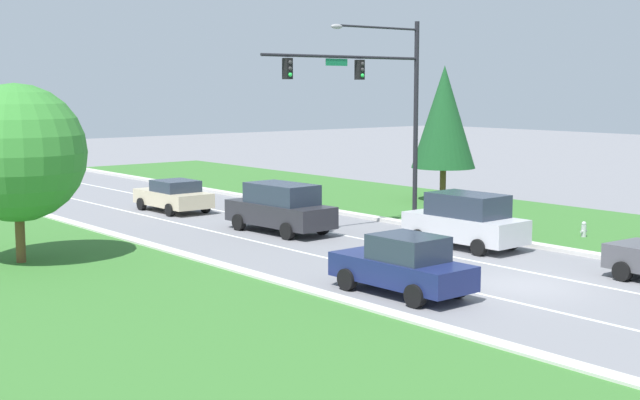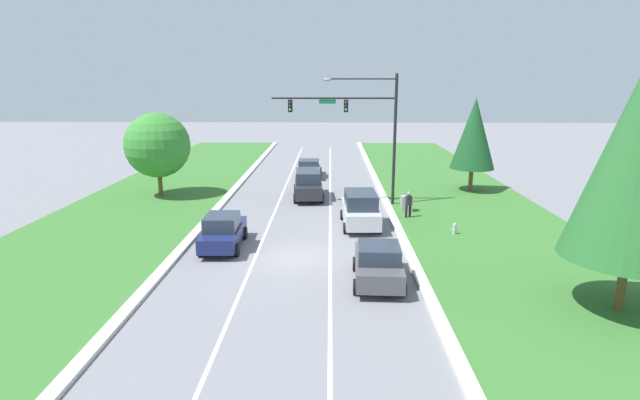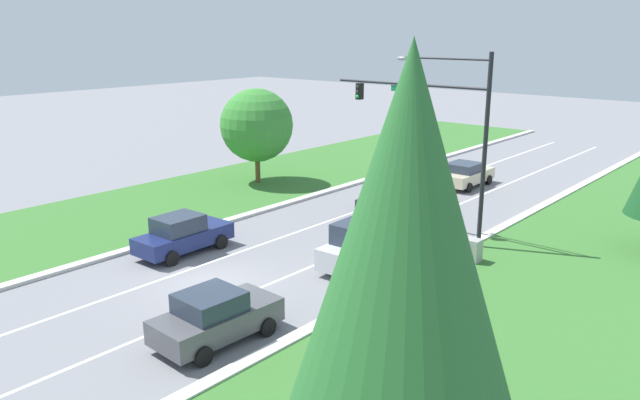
{
  "view_description": "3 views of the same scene",
  "coord_description": "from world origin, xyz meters",
  "px_view_note": "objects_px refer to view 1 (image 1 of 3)",
  "views": [
    {
      "loc": [
        -21.35,
        -16.69,
        5.98
      ],
      "look_at": [
        0.65,
        10.43,
        1.52
      ],
      "focal_mm": 50.0,
      "sensor_mm": 36.0,
      "label": 1
    },
    {
      "loc": [
        1.77,
        -22.59,
        8.24
      ],
      "look_at": [
        1.16,
        7.54,
        1.04
      ],
      "focal_mm": 28.0,
      "sensor_mm": 36.0,
      "label": 2
    },
    {
      "loc": [
        18.06,
        -14.52,
        9.59
      ],
      "look_at": [
        -1.03,
        7.71,
        1.6
      ],
      "focal_mm": 35.0,
      "sensor_mm": 36.0,
      "label": 3
    }
  ],
  "objects_px": {
    "silver_suv": "(465,220)",
    "charcoal_suv": "(280,208)",
    "navy_sedan": "(403,265)",
    "conifer_near_right_tree": "(444,117)",
    "traffic_signal_mast": "(378,91)",
    "utility_cabinet": "(457,216)",
    "oak_near_left_tree": "(17,153)",
    "fire_hydrant": "(584,230)",
    "champagne_sedan": "(174,196)",
    "pedestrian": "(484,211)"
  },
  "relations": [
    {
      "from": "silver_suv",
      "to": "charcoal_suv",
      "type": "distance_m",
      "value": 7.84
    },
    {
      "from": "navy_sedan",
      "to": "conifer_near_right_tree",
      "type": "bearing_deg",
      "value": 38.67
    },
    {
      "from": "silver_suv",
      "to": "traffic_signal_mast",
      "type": "bearing_deg",
      "value": 85.03
    },
    {
      "from": "utility_cabinet",
      "to": "oak_near_left_tree",
      "type": "bearing_deg",
      "value": 166.92
    },
    {
      "from": "charcoal_suv",
      "to": "oak_near_left_tree",
      "type": "relative_size",
      "value": 0.84
    },
    {
      "from": "traffic_signal_mast",
      "to": "utility_cabinet",
      "type": "relative_size",
      "value": 8.22
    },
    {
      "from": "fire_hydrant",
      "to": "traffic_signal_mast",
      "type": "bearing_deg",
      "value": 125.03
    },
    {
      "from": "champagne_sedan",
      "to": "pedestrian",
      "type": "xyz_separation_m",
      "value": [
        6.66,
        -13.62,
        0.16
      ]
    },
    {
      "from": "charcoal_suv",
      "to": "fire_hydrant",
      "type": "relative_size",
      "value": 7.36
    },
    {
      "from": "conifer_near_right_tree",
      "to": "oak_near_left_tree",
      "type": "xyz_separation_m",
      "value": [
        -23.07,
        -2.28,
        -0.64
      ]
    },
    {
      "from": "traffic_signal_mast",
      "to": "silver_suv",
      "type": "relative_size",
      "value": 1.84
    },
    {
      "from": "pedestrian",
      "to": "oak_near_left_tree",
      "type": "height_order",
      "value": "oak_near_left_tree"
    },
    {
      "from": "champagne_sedan",
      "to": "conifer_near_right_tree",
      "type": "distance_m",
      "value": 14.32
    },
    {
      "from": "silver_suv",
      "to": "champagne_sedan",
      "type": "xyz_separation_m",
      "value": [
        -3.62,
        15.35,
        -0.25
      ]
    },
    {
      "from": "traffic_signal_mast",
      "to": "charcoal_suv",
      "type": "distance_m",
      "value": 6.26
    },
    {
      "from": "silver_suv",
      "to": "oak_near_left_tree",
      "type": "distance_m",
      "value": 16.11
    },
    {
      "from": "traffic_signal_mast",
      "to": "utility_cabinet",
      "type": "bearing_deg",
      "value": -33.16
    },
    {
      "from": "pedestrian",
      "to": "conifer_near_right_tree",
      "type": "height_order",
      "value": "conifer_near_right_tree"
    },
    {
      "from": "silver_suv",
      "to": "pedestrian",
      "type": "height_order",
      "value": "silver_suv"
    },
    {
      "from": "fire_hydrant",
      "to": "charcoal_suv",
      "type": "bearing_deg",
      "value": 133.69
    },
    {
      "from": "silver_suv",
      "to": "pedestrian",
      "type": "bearing_deg",
      "value": 27.53
    },
    {
      "from": "traffic_signal_mast",
      "to": "silver_suv",
      "type": "height_order",
      "value": "traffic_signal_mast"
    },
    {
      "from": "traffic_signal_mast",
      "to": "navy_sedan",
      "type": "relative_size",
      "value": 1.95
    },
    {
      "from": "champagne_sedan",
      "to": "traffic_signal_mast",
      "type": "bearing_deg",
      "value": -69.57
    },
    {
      "from": "traffic_signal_mast",
      "to": "conifer_near_right_tree",
      "type": "xyz_separation_m",
      "value": [
        8.7,
        4.39,
        -1.36
      ]
    },
    {
      "from": "utility_cabinet",
      "to": "fire_hydrant",
      "type": "xyz_separation_m",
      "value": [
        1.89,
        -4.95,
        -0.19
      ]
    },
    {
      "from": "traffic_signal_mast",
      "to": "fire_hydrant",
      "type": "height_order",
      "value": "traffic_signal_mast"
    },
    {
      "from": "champagne_sedan",
      "to": "navy_sedan",
      "type": "bearing_deg",
      "value": -100.75
    },
    {
      "from": "champagne_sedan",
      "to": "fire_hydrant",
      "type": "distance_m",
      "value": 19.12
    },
    {
      "from": "champagne_sedan",
      "to": "oak_near_left_tree",
      "type": "distance_m",
      "value": 13.58
    },
    {
      "from": "silver_suv",
      "to": "utility_cabinet",
      "type": "distance_m",
      "value": 4.57
    },
    {
      "from": "charcoal_suv",
      "to": "fire_hydrant",
      "type": "bearing_deg",
      "value": -49.65
    },
    {
      "from": "silver_suv",
      "to": "oak_near_left_tree",
      "type": "bearing_deg",
      "value": 150.66
    },
    {
      "from": "traffic_signal_mast",
      "to": "fire_hydrant",
      "type": "distance_m",
      "value": 9.97
    },
    {
      "from": "utility_cabinet",
      "to": "fire_hydrant",
      "type": "height_order",
      "value": "utility_cabinet"
    },
    {
      "from": "pedestrian",
      "to": "oak_near_left_tree",
      "type": "xyz_separation_m",
      "value": [
        -17.15,
        5.54,
        2.85
      ]
    },
    {
      "from": "silver_suv",
      "to": "charcoal_suv",
      "type": "bearing_deg",
      "value": 113.09
    },
    {
      "from": "pedestrian",
      "to": "conifer_near_right_tree",
      "type": "xyz_separation_m",
      "value": [
        5.92,
        7.82,
        3.49
      ]
    },
    {
      "from": "navy_sedan",
      "to": "charcoal_suv",
      "type": "height_order",
      "value": "charcoal_suv"
    },
    {
      "from": "silver_suv",
      "to": "navy_sedan",
      "type": "relative_size",
      "value": 1.06
    },
    {
      "from": "champagne_sedan",
      "to": "charcoal_suv",
      "type": "height_order",
      "value": "charcoal_suv"
    },
    {
      "from": "pedestrian",
      "to": "conifer_near_right_tree",
      "type": "relative_size",
      "value": 0.24
    },
    {
      "from": "silver_suv",
      "to": "champagne_sedan",
      "type": "relative_size",
      "value": 1.07
    },
    {
      "from": "charcoal_suv",
      "to": "conifer_near_right_tree",
      "type": "distance_m",
      "value": 12.98
    },
    {
      "from": "conifer_near_right_tree",
      "to": "fire_hydrant",
      "type": "bearing_deg",
      "value": -109.17
    },
    {
      "from": "navy_sedan",
      "to": "fire_hydrant",
      "type": "distance_m",
      "value": 12.44
    },
    {
      "from": "silver_suv",
      "to": "conifer_near_right_tree",
      "type": "distance_m",
      "value": 13.53
    },
    {
      "from": "champagne_sedan",
      "to": "fire_hydrant",
      "type": "xyz_separation_m",
      "value": [
        8.67,
        -17.04,
        -0.43
      ]
    },
    {
      "from": "champagne_sedan",
      "to": "charcoal_suv",
      "type": "xyz_separation_m",
      "value": [
        0.28,
        -8.25,
        0.27
      ]
    },
    {
      "from": "utility_cabinet",
      "to": "fire_hydrant",
      "type": "relative_size",
      "value": 1.52
    }
  ]
}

